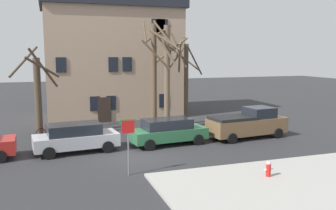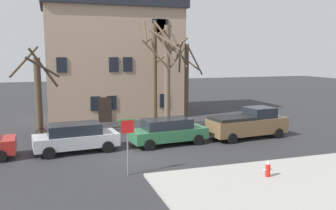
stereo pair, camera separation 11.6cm
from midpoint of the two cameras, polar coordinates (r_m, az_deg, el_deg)
ground_plane at (r=20.32m, az=-5.12°, el=-8.03°), size 120.00×120.00×0.00m
sidewalk_slab at (r=16.82m, az=19.86°, el=-11.74°), size 11.93×6.45×0.12m
building_main at (r=33.34m, az=-8.60°, el=8.15°), size 12.26×6.87×11.28m
tree_bare_near at (r=25.90m, az=-19.87°, el=1.93°), size 3.29×3.31×6.21m
tree_bare_mid at (r=27.13m, az=-2.00°, el=5.29°), size 2.76×3.07×8.16m
tree_bare_far at (r=26.53m, az=0.08°, el=5.15°), size 3.32×3.34×8.04m
tree_bare_end at (r=27.71m, az=2.99°, el=4.04°), size 2.91×3.02×7.25m
car_silver_wagon at (r=21.47m, az=-14.35°, el=-4.96°), size 4.91×2.46×1.67m
car_green_wagon at (r=22.48m, az=0.15°, el=-4.15°), size 4.93×2.41×1.65m
pickup_truck_brown at (r=24.84m, az=12.76°, el=-2.89°), size 5.64×2.57×2.05m
fire_hydrant at (r=17.09m, az=15.81°, el=-9.74°), size 0.42×0.22×0.71m
street_sign_pole at (r=16.72m, az=-6.27°, el=-4.97°), size 0.76×0.07×2.65m
bicycle_leaning at (r=25.77m, az=-18.35°, el=-4.12°), size 1.64×0.69×1.03m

